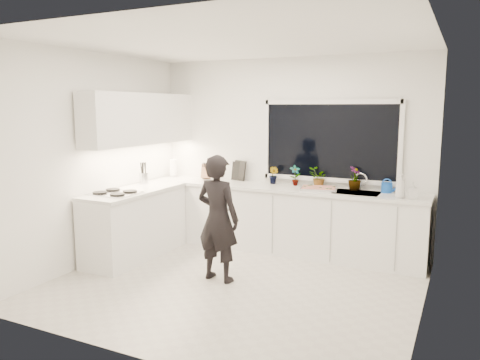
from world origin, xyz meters
The scene contains 25 objects.
floor centered at (0.00, 0.00, -0.01)m, with size 4.00×3.50×0.02m, color beige.
wall_back centered at (0.00, 1.76, 1.35)m, with size 4.00×0.02×2.70m, color white.
wall_left centered at (-2.01, 0.00, 1.35)m, with size 0.02×3.50×2.70m, color white.
wall_right centered at (2.01, 0.00, 1.35)m, with size 0.02×3.50×2.70m, color white.
ceiling centered at (0.00, 0.00, 2.71)m, with size 4.00×3.50×0.02m, color white.
window centered at (0.60, 1.73, 1.55)m, with size 1.80×0.02×1.00m, color black.
base_cabinets_back centered at (0.00, 1.45, 0.44)m, with size 3.92×0.58×0.88m, color white.
base_cabinets_left centered at (-1.67, 0.35, 0.44)m, with size 0.58×1.60×0.88m, color white.
countertop_back centered at (0.00, 1.44, 0.90)m, with size 3.94×0.62×0.04m, color silver.
countertop_left centered at (-1.67, 0.35, 0.90)m, with size 0.62×1.60×0.04m, color silver.
upper_cabinets centered at (-1.79, 0.70, 1.85)m, with size 0.34×2.10×0.70m, color white.
sink centered at (1.05, 1.45, 0.87)m, with size 0.58×0.42×0.14m, color silver.
faucet centered at (1.05, 1.65, 1.03)m, with size 0.03×0.03×0.22m, color silver.
stovetop centered at (-1.69, 0.00, 0.94)m, with size 0.56×0.48×0.03m, color black.
person centered at (-0.24, 0.07, 0.74)m, with size 0.54×0.35×1.48m, color black.
pizza_tray centered at (0.55, 1.42, 0.94)m, with size 0.47×0.35×0.03m, color silver.
pizza centered at (0.55, 1.42, 0.95)m, with size 0.43×0.31×0.01m, color #B01717.
watering_can centered at (1.40, 1.61, 0.98)m, with size 0.14×0.14×0.13m, color blue.
paper_towel_roll centered at (-1.85, 1.55, 1.05)m, with size 0.11×0.11×0.26m, color white.
knife_block centered at (-1.27, 1.59, 1.03)m, with size 0.13×0.10×0.22m, color olive.
utensil_crock centered at (-1.85, 0.80, 1.00)m, with size 0.13×0.13×0.16m, color silver.
picture_frame_large centered at (-0.77, 1.69, 1.06)m, with size 0.22×0.02×0.28m, color black.
picture_frame_small centered at (-0.76, 1.69, 1.07)m, with size 0.25×0.02×0.30m, color black.
herb_plants centered at (0.50, 1.61, 1.06)m, with size 1.34×0.32×0.31m.
soap_bottles centered at (1.65, 1.30, 1.06)m, with size 0.28×0.16×0.30m.
Camera 1 is at (2.29, -4.55, 2.01)m, focal length 35.00 mm.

